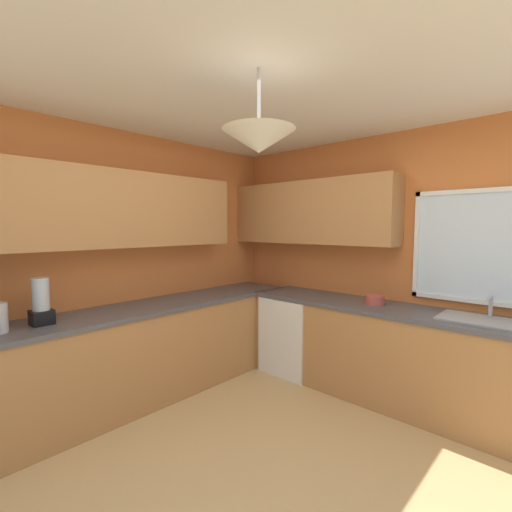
{
  "coord_description": "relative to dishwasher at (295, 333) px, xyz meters",
  "views": [
    {
      "loc": [
        1.45,
        -1.6,
        1.65
      ],
      "look_at": [
        -0.59,
        0.62,
        1.39
      ],
      "focal_mm": 24.88,
      "sensor_mm": 36.0,
      "label": 1
    }
  ],
  "objects": [
    {
      "name": "room_shell",
      "position": [
        0.11,
        -1.03,
        1.41
      ],
      "size": [
        3.87,
        4.04,
        2.63
      ],
      "color": "#D17238",
      "rests_on": "ground_plane"
    },
    {
      "name": "bowl",
      "position": [
        0.91,
        0.03,
        0.51
      ],
      "size": [
        0.18,
        0.18,
        0.09
      ],
      "primitive_type": "cylinder",
      "color": "#B74C42",
      "rests_on": "counter_run_back"
    },
    {
      "name": "counter_run_back",
      "position": [
        1.12,
        0.03,
        0.02
      ],
      "size": [
        2.96,
        0.65,
        0.89
      ],
      "color": "#AD7542",
      "rests_on": "ground_plane"
    },
    {
      "name": "sink_assembly",
      "position": [
        1.83,
        0.04,
        0.48
      ],
      "size": [
        0.67,
        0.4,
        0.19
      ],
      "color": "#9EA0A5",
      "rests_on": "counter_run_back"
    },
    {
      "name": "counter_run_left",
      "position": [
        -0.66,
        -1.62,
        0.02
      ],
      "size": [
        0.65,
        3.65,
        0.89
      ],
      "color": "#AD7542",
      "rests_on": "ground_plane"
    },
    {
      "name": "blender_appliance",
      "position": [
        -0.66,
        -2.37,
        0.63
      ],
      "size": [
        0.15,
        0.15,
        0.36
      ],
      "color": "black",
      "rests_on": "counter_run_left"
    },
    {
      "name": "ground_plane",
      "position": [
        0.91,
        -1.62,
        -0.42
      ],
      "size": [
        8.61,
        8.61,
        0.0
      ],
      "primitive_type": "plane",
      "color": "tan"
    },
    {
      "name": "dishwasher",
      "position": [
        0.0,
        0.0,
        0.0
      ],
      "size": [
        0.6,
        0.6,
        0.85
      ],
      "primitive_type": "cube",
      "color": "white",
      "rests_on": "ground_plane"
    }
  ]
}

